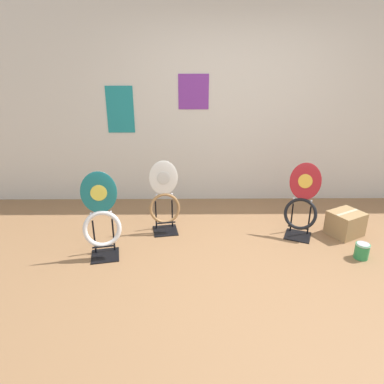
{
  "coord_description": "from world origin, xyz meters",
  "views": [
    {
      "loc": [
        -0.6,
        -2.65,
        1.92
      ],
      "look_at": [
        -0.56,
        0.85,
        0.55
      ],
      "focal_mm": 32.0,
      "sensor_mm": 36.0,
      "label": 1
    }
  ],
  "objects": [
    {
      "name": "ground_plane",
      "position": [
        0.0,
        0.0,
        0.0
      ],
      "size": [
        14.0,
        14.0,
        0.0
      ],
      "primitive_type": "plane",
      "color": "#8E6642"
    },
    {
      "name": "wall_back",
      "position": [
        -0.0,
        2.02,
        1.3
      ],
      "size": [
        8.0,
        0.07,
        2.6
      ],
      "color": "silver",
      "rests_on": "ground_plane"
    },
    {
      "name": "toilet_seat_display_teal_sax",
      "position": [
        -1.47,
        0.43,
        0.42
      ],
      "size": [
        0.4,
        0.33,
        0.92
      ],
      "color": "black",
      "rests_on": "ground_plane"
    },
    {
      "name": "toilet_seat_display_crimson_swirl",
      "position": [
        0.68,
        0.87,
        0.37
      ],
      "size": [
        0.46,
        0.45,
        0.83
      ],
      "color": "black",
      "rests_on": "ground_plane"
    },
    {
      "name": "toilet_seat_display_white_plain",
      "position": [
        -0.88,
        0.98,
        0.4
      ],
      "size": [
        0.37,
        0.32,
        0.86
      ],
      "color": "black",
      "rests_on": "ground_plane"
    },
    {
      "name": "paint_can",
      "position": [
        1.18,
        0.37,
        0.09
      ],
      "size": [
        0.15,
        0.15,
        0.17
      ],
      "color": "#2D8E4C",
      "rests_on": "ground_plane"
    },
    {
      "name": "storage_box",
      "position": [
        1.22,
        0.88,
        0.14
      ],
      "size": [
        0.46,
        0.44,
        0.28
      ],
      "color": "#A37F51",
      "rests_on": "ground_plane"
    }
  ]
}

